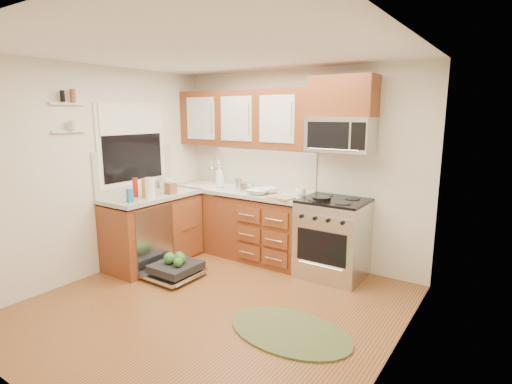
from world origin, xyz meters
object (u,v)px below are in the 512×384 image
Objects in this scene: skillet at (322,198)px; stock_pot at (246,187)px; range at (333,238)px; sink at (209,194)px; dishwasher at (174,270)px; bowl_a at (258,192)px; cup at (301,192)px; cutting_board at (281,198)px; bowl_b at (269,190)px; upper_cabinets at (244,119)px; paper_towel_roll at (150,188)px; microwave at (341,135)px; rug at (290,332)px.

skillet is 1.12m from stock_pot.
range reaches higher than sink.
dishwasher is 1.42m from bowl_a.
sink is 0.98m from bowl_a.
cup is (0.74, 0.14, -0.01)m from stock_pot.
stock_pot is 0.64m from cutting_board.
cutting_board is (0.62, -0.14, -0.05)m from stock_pot.
bowl_b is at bearing -170.20° from cup.
upper_cabinets is 9.49× the size of skillet.
paper_towel_roll is (0.00, -1.09, 0.25)m from sink.
skillet is (-0.10, -0.24, -0.73)m from microwave.
upper_cabinets is 2.19m from dishwasher.
bowl_b is (-0.31, 0.21, 0.03)m from cutting_board.
stock_pot is 0.66× the size of cutting_board.
sink is 2.01× the size of cutting_board.
rug is 8.89× the size of cup.
sink is (-0.52, -0.16, -1.07)m from upper_cabinets.
range is 3.97× the size of bowl_b.
bowl_a is (-1.19, 1.27, 0.95)m from rug.
bowl_a is 2.07× the size of cup.
upper_cabinets is 3.31× the size of sink.
bowl_a is (0.43, -0.30, -0.92)m from upper_cabinets.
stock_pot is at bearing 167.31° from cutting_board.
microwave reaches higher than stock_pot.
upper_cabinets is at bearing 178.98° from microwave.
stock_pot is (0.71, -0.06, 0.19)m from sink.
rug is at bearing -81.21° from range.
sink is at bearing -179.47° from bowl_b.
range is at bearing 29.58° from paper_towel_roll.
stock_pot is at bearing -49.55° from upper_cabinets.
bowl_b reaches higher than range.
upper_cabinets is 1.05m from bowl_b.
rug is at bearing -9.47° from dishwasher.
skillet is 0.42m from cup.
upper_cabinets reaches higher than skillet.
bowl_a is at bearing -18.55° from stock_pot.
bowl_a is (-0.97, -0.27, -0.74)m from microwave.
sink reaches higher than rug.
range is 1.95m from dishwasher.
sink is at bearing 175.16° from stock_pot.
upper_cabinets reaches higher than cup.
cup is (-0.48, 0.07, 0.50)m from range.
range is at bearing 36.27° from dishwasher.
stock_pot is 0.32m from bowl_b.
paper_towel_roll is at bearing 171.33° from rug.
upper_cabinets is at bearing 16.45° from sink.
skillet is 2.07m from paper_towel_roll.
range is at bearing 49.96° from skillet.
bowl_a is at bearing 44.57° from paper_towel_roll.
upper_cabinets is 8.58× the size of bowl_b.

